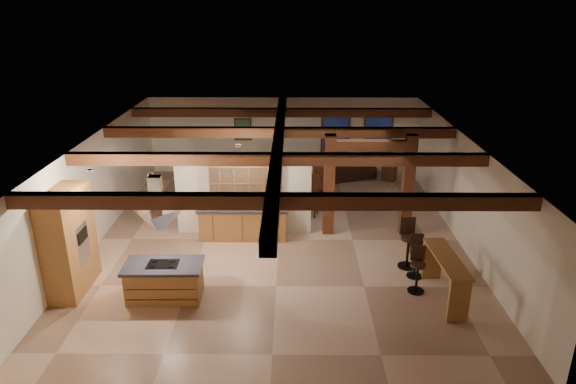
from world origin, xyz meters
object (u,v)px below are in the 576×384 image
Objects in this scene: bar_counter at (446,271)px; dining_table at (294,194)px; kitchen_island at (164,281)px; sofa at (346,171)px.

dining_table is at bearing 120.91° from bar_counter.
dining_table is at bearing 62.82° from kitchen_island.
bar_counter is at bearing 0.33° from kitchen_island.
bar_counter is (1.39, -8.15, 0.38)m from sofa.
bar_counter reaches higher than dining_table.
bar_counter is (3.36, -5.61, 0.35)m from dining_table.
dining_table is 1.00× the size of bar_counter.
sofa is (1.97, 2.54, -0.04)m from dining_table.
dining_table is at bearing 32.02° from sofa.
kitchen_island is at bearing 39.04° from sofa.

